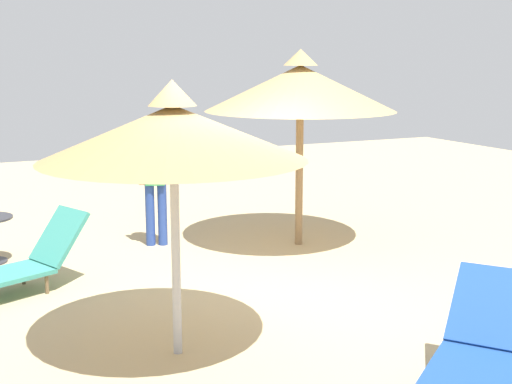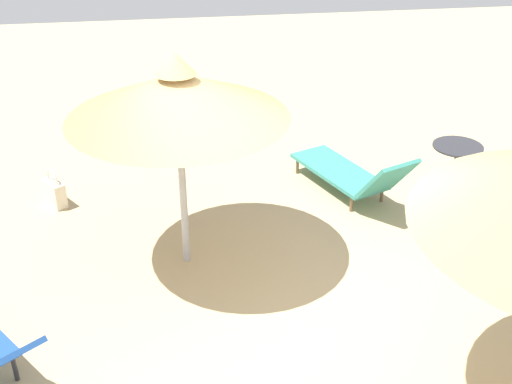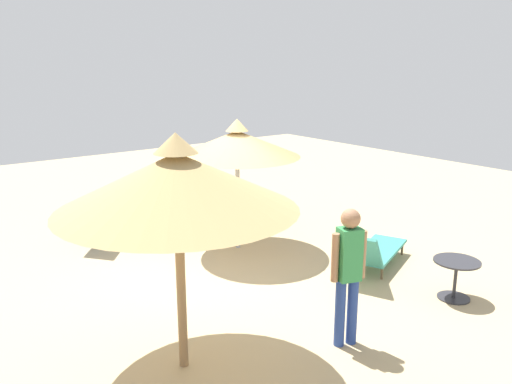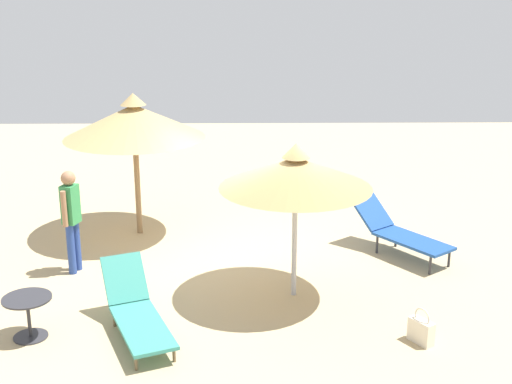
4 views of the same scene
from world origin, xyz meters
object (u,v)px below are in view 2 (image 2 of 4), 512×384
Objects in this scene: side_table_round at (456,158)px; handbag at (55,192)px; parasol_umbrella_front at (177,96)px; lounge_chair_back at (353,173)px.

handbag is at bearing 177.59° from side_table_round.
parasol_umbrella_front is 3.03m from lounge_chair_back.
handbag is (-1.63, 1.51, -1.80)m from parasol_umbrella_front.
lounge_chair_back is at bearing -176.02° from side_table_round.
parasol_umbrella_front is 4.23m from side_table_round.
lounge_chair_back is 3.03× the size of side_table_round.
side_table_round is at bearing -2.41° from handbag.
parasol_umbrella_front reaches higher than side_table_round.
parasol_umbrella_front is at bearing -42.89° from handbag.
handbag is 0.77× the size of side_table_round.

